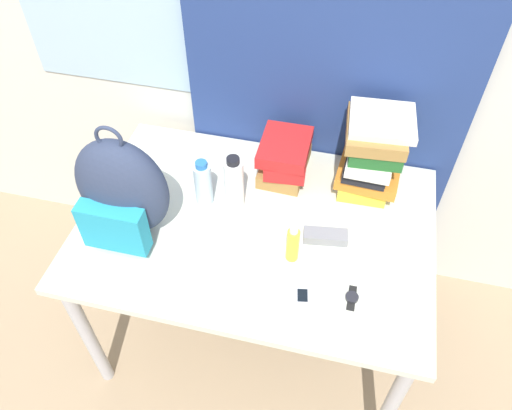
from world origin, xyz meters
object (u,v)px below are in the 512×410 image
object	(u,v)px
book_stack_left	(286,157)
wristwatch	(352,298)
book_stack_center	(372,153)
backpack	(122,192)
cell_phone	(302,297)
sunglasses_case	(325,236)
water_bottle	(203,183)
sports_bottle	(234,183)
sunscreen_bottle	(293,244)

from	to	relation	value
book_stack_left	wristwatch	world-z (taller)	book_stack_left
book_stack_center	wristwatch	bearing A→B (deg)	-89.13
backpack	cell_phone	bearing A→B (deg)	-12.55
cell_phone	sunglasses_case	bearing A→B (deg)	81.78
book_stack_left	cell_phone	bearing A→B (deg)	-73.11
book_stack_left	cell_phone	distance (m)	0.57
backpack	wristwatch	distance (m)	0.81
book_stack_center	water_bottle	distance (m)	0.61
book_stack_left	sports_bottle	world-z (taller)	sports_bottle
sunscreen_bottle	cell_phone	world-z (taller)	sunscreen_bottle
sports_bottle	sunscreen_bottle	distance (m)	0.31
backpack	water_bottle	xyz separation A→B (m)	(0.21, 0.19, -0.10)
water_bottle	sports_bottle	bearing A→B (deg)	4.73
sports_bottle	cell_phone	bearing A→B (deg)	-47.37
water_bottle	wristwatch	distance (m)	0.65
backpack	wristwatch	bearing A→B (deg)	-7.65
cell_phone	wristwatch	xyz separation A→B (m)	(0.15, 0.04, -0.00)
cell_phone	sunglasses_case	world-z (taller)	sunglasses_case
backpack	wristwatch	size ratio (longest dim) A/B	4.93
book_stack_left	sports_bottle	bearing A→B (deg)	-125.03
water_bottle	book_stack_center	bearing A→B (deg)	20.94
backpack	book_stack_left	bearing A→B (deg)	40.84
water_bottle	sunglasses_case	size ratio (longest dim) A/B	1.23
sunglasses_case	wristwatch	xyz separation A→B (m)	(0.12, -0.21, -0.01)
backpack	water_bottle	size ratio (longest dim) A/B	2.32
water_bottle	sports_bottle	xyz separation A→B (m)	(0.11, 0.01, 0.02)
book_stack_center	wristwatch	xyz separation A→B (m)	(0.01, -0.51, -0.16)
book_stack_left	cell_phone	size ratio (longest dim) A/B	2.43
sunglasses_case	wristwatch	size ratio (longest dim) A/B	1.72
book_stack_center	sunglasses_case	distance (m)	0.35
backpack	sunscreen_bottle	world-z (taller)	backpack
book_stack_center	water_bottle	world-z (taller)	book_stack_center
backpack	cell_phone	world-z (taller)	backpack
sports_bottle	cell_phone	world-z (taller)	sports_bottle
backpack	sunglasses_case	bearing A→B (deg)	9.25
cell_phone	sunscreen_bottle	bearing A→B (deg)	112.67
water_bottle	wristwatch	world-z (taller)	water_bottle
book_stack_center	sports_bottle	xyz separation A→B (m)	(-0.45, -0.21, -0.06)
cell_phone	wristwatch	distance (m)	0.16
book_stack_center	sports_bottle	world-z (taller)	book_stack_center
backpack	sports_bottle	xyz separation A→B (m)	(0.32, 0.20, -0.08)
book_stack_left	wristwatch	distance (m)	0.60
book_stack_center	cell_phone	size ratio (longest dim) A/B	2.96
water_bottle	sunscreen_bottle	world-z (taller)	water_bottle
sunscreen_bottle	wristwatch	size ratio (longest dim) A/B	1.72
book_stack_left	book_stack_center	distance (m)	0.32
backpack	book_stack_center	xyz separation A→B (m)	(0.77, 0.40, -0.02)
sports_bottle	water_bottle	bearing A→B (deg)	-175.27
water_bottle	sports_bottle	distance (m)	0.11
book_stack_center	water_bottle	xyz separation A→B (m)	(-0.57, -0.22, -0.08)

